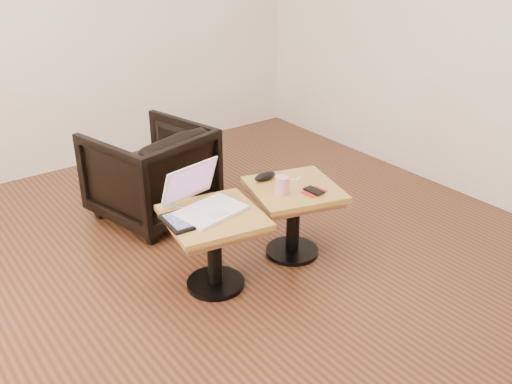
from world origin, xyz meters
TOP-DOWN VIEW (x-y plane):
  - room_shell at (0.00, 0.00)m, footprint 4.52×4.52m
  - side_table_left at (0.15, 0.15)m, footprint 0.56×0.56m
  - side_table_right at (0.71, 0.15)m, footprint 0.60×0.60m
  - laptop at (0.14, 0.22)m, footprint 0.39×0.38m
  - tablet at (-0.02, 0.17)m, footprint 0.19×0.24m
  - charging_adapter at (0.01, 0.37)m, footprint 0.05×0.05m
  - glasses_case at (0.63, 0.33)m, footprint 0.15×0.06m
  - striped_cup at (0.60, 0.13)m, footprint 0.10×0.10m
  - earbuds_tangle at (0.78, 0.22)m, footprint 0.07×0.05m
  - phone_on_sleeve at (0.75, 0.03)m, footprint 0.14×0.12m
  - armchair at (0.26, 1.09)m, footprint 0.81×0.83m

SIDE VIEW (x-z plane):
  - armchair at x=0.26m, z-range 0.00..0.63m
  - side_table_left at x=0.15m, z-range 0.11..0.55m
  - side_table_right at x=0.71m, z-range 0.11..0.55m
  - earbuds_tangle at x=0.78m, z-range 0.44..0.45m
  - phone_on_sleeve at x=0.75m, z-range 0.44..0.46m
  - tablet at x=-0.02m, z-range 0.44..0.46m
  - charging_adapter at x=0.01m, z-range 0.44..0.47m
  - glasses_case at x=0.63m, z-range 0.44..0.49m
  - laptop at x=0.14m, z-range 0.37..0.61m
  - striped_cup at x=0.60m, z-range 0.44..0.54m
  - room_shell at x=0.00m, z-range 0.00..2.71m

